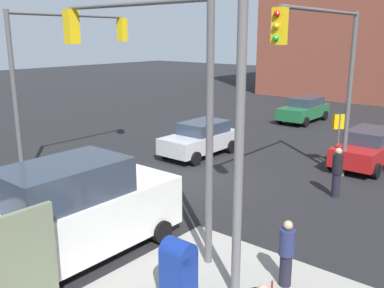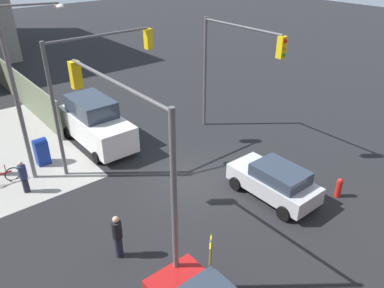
{
  "view_description": "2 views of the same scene",
  "coord_description": "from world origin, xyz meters",
  "px_view_note": "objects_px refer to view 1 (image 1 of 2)",
  "views": [
    {
      "loc": [
        12.3,
        10.47,
        5.6
      ],
      "look_at": [
        -0.92,
        -0.56,
        1.22
      ],
      "focal_mm": 40.0,
      "sensor_mm": 36.0,
      "label": 1
    },
    {
      "loc": [
        -11.46,
        9.54,
        10.12
      ],
      "look_at": [
        1.08,
        -0.72,
        1.32
      ],
      "focal_mm": 35.0,
      "sensor_mm": 36.0,
      "label": 2
    }
  ],
  "objects_px": {
    "pedestrian_waiting": "(287,253)",
    "pedestrian_crossing": "(337,172)",
    "traffic_signal_ne_corner": "(145,74)",
    "fire_hydrant": "(189,132)",
    "van_white_delivery": "(78,211)",
    "traffic_signal_se_corner": "(63,60)",
    "sedan_red": "(367,148)",
    "coupe_green": "(304,109)",
    "traffic_signal_nw_corner": "(327,63)",
    "street_lamp_corner": "(229,81)",
    "coupe_silver": "(200,138)",
    "mailbox_blue": "(178,269)"
  },
  "relations": [
    {
      "from": "mailbox_blue",
      "to": "street_lamp_corner",
      "type": "bearing_deg",
      "value": 157.97
    },
    {
      "from": "fire_hydrant",
      "to": "coupe_silver",
      "type": "bearing_deg",
      "value": 51.31
    },
    {
      "from": "traffic_signal_se_corner",
      "to": "mailbox_blue",
      "type": "relative_size",
      "value": 4.55
    },
    {
      "from": "traffic_signal_ne_corner",
      "to": "pedestrian_crossing",
      "type": "distance_m",
      "value": 7.99
    },
    {
      "from": "mailbox_blue",
      "to": "pedestrian_crossing",
      "type": "bearing_deg",
      "value": 178.6
    },
    {
      "from": "traffic_signal_nw_corner",
      "to": "street_lamp_corner",
      "type": "height_order",
      "value": "street_lamp_corner"
    },
    {
      "from": "fire_hydrant",
      "to": "van_white_delivery",
      "type": "height_order",
      "value": "van_white_delivery"
    },
    {
      "from": "traffic_signal_se_corner",
      "to": "mailbox_blue",
      "type": "bearing_deg",
      "value": 67.89
    },
    {
      "from": "traffic_signal_nw_corner",
      "to": "coupe_green",
      "type": "relative_size",
      "value": 1.5
    },
    {
      "from": "street_lamp_corner",
      "to": "pedestrian_crossing",
      "type": "relative_size",
      "value": 4.43
    },
    {
      "from": "traffic_signal_nw_corner",
      "to": "sedan_red",
      "type": "xyz_separation_m",
      "value": [
        -4.4,
        0.27,
        -3.83
      ]
    },
    {
      "from": "pedestrian_waiting",
      "to": "pedestrian_crossing",
      "type": "bearing_deg",
      "value": -57.17
    },
    {
      "from": "coupe_green",
      "to": "traffic_signal_se_corner",
      "type": "bearing_deg",
      "value": -9.21
    },
    {
      "from": "mailbox_blue",
      "to": "traffic_signal_se_corner",
      "type": "bearing_deg",
      "value": -112.11
    },
    {
      "from": "mailbox_blue",
      "to": "pedestrian_waiting",
      "type": "relative_size",
      "value": 0.89
    },
    {
      "from": "traffic_signal_se_corner",
      "to": "van_white_delivery",
      "type": "height_order",
      "value": "traffic_signal_se_corner"
    },
    {
      "from": "traffic_signal_nw_corner",
      "to": "fire_hydrant",
      "type": "bearing_deg",
      "value": -108.5
    },
    {
      "from": "coupe_silver",
      "to": "pedestrian_crossing",
      "type": "height_order",
      "value": "pedestrian_crossing"
    },
    {
      "from": "sedan_red",
      "to": "pedestrian_waiting",
      "type": "xyz_separation_m",
      "value": [
        10.69,
        1.73,
        -0.01
      ]
    },
    {
      "from": "traffic_signal_nw_corner",
      "to": "traffic_signal_se_corner",
      "type": "bearing_deg",
      "value": -63.79
    },
    {
      "from": "pedestrian_crossing",
      "to": "street_lamp_corner",
      "type": "bearing_deg",
      "value": 152.8
    },
    {
      "from": "traffic_signal_ne_corner",
      "to": "fire_hydrant",
      "type": "height_order",
      "value": "traffic_signal_ne_corner"
    },
    {
      "from": "traffic_signal_ne_corner",
      "to": "van_white_delivery",
      "type": "relative_size",
      "value": 1.2
    },
    {
      "from": "fire_hydrant",
      "to": "coupe_green",
      "type": "relative_size",
      "value": 0.22
    },
    {
      "from": "fire_hydrant",
      "to": "coupe_silver",
      "type": "relative_size",
      "value": 0.23
    },
    {
      "from": "traffic_signal_nw_corner",
      "to": "pedestrian_crossing",
      "type": "distance_m",
      "value": 3.8
    },
    {
      "from": "sedan_red",
      "to": "traffic_signal_ne_corner",
      "type": "bearing_deg",
      "value": -12.29
    },
    {
      "from": "van_white_delivery",
      "to": "pedestrian_crossing",
      "type": "relative_size",
      "value": 2.99
    },
    {
      "from": "fire_hydrant",
      "to": "pedestrian_waiting",
      "type": "distance_m",
      "value": 14.12
    },
    {
      "from": "coupe_silver",
      "to": "van_white_delivery",
      "type": "distance_m",
      "value": 10.31
    },
    {
      "from": "pedestrian_waiting",
      "to": "traffic_signal_se_corner",
      "type": "bearing_deg",
      "value": 11.4
    },
    {
      "from": "van_white_delivery",
      "to": "coupe_green",
      "type": "bearing_deg",
      "value": -169.95
    },
    {
      "from": "traffic_signal_nw_corner",
      "to": "fire_hydrant",
      "type": "xyz_separation_m",
      "value": [
        -2.91,
        -8.7,
        -4.19
      ]
    },
    {
      "from": "traffic_signal_ne_corner",
      "to": "pedestrian_crossing",
      "type": "relative_size",
      "value": 3.6
    },
    {
      "from": "coupe_green",
      "to": "pedestrian_crossing",
      "type": "height_order",
      "value": "pedestrian_crossing"
    },
    {
      "from": "coupe_green",
      "to": "pedestrian_waiting",
      "type": "height_order",
      "value": "coupe_green"
    },
    {
      "from": "traffic_signal_nw_corner",
      "to": "coupe_silver",
      "type": "distance_m",
      "value": 7.57
    },
    {
      "from": "street_lamp_corner",
      "to": "pedestrian_waiting",
      "type": "bearing_deg",
      "value": 130.58
    },
    {
      "from": "fire_hydrant",
      "to": "van_white_delivery",
      "type": "bearing_deg",
      "value": 27.71
    },
    {
      "from": "fire_hydrant",
      "to": "pedestrian_waiting",
      "type": "height_order",
      "value": "pedestrian_waiting"
    },
    {
      "from": "pedestrian_crossing",
      "to": "traffic_signal_se_corner",
      "type": "bearing_deg",
      "value": 84.95
    },
    {
      "from": "fire_hydrant",
      "to": "traffic_signal_nw_corner",
      "type": "bearing_deg",
      "value": 71.5
    },
    {
      "from": "pedestrian_waiting",
      "to": "sedan_red",
      "type": "bearing_deg",
      "value": -59.82
    },
    {
      "from": "traffic_signal_ne_corner",
      "to": "coupe_green",
      "type": "distance_m",
      "value": 19.44
    },
    {
      "from": "fire_hydrant",
      "to": "coupe_silver",
      "type": "height_order",
      "value": "coupe_silver"
    },
    {
      "from": "street_lamp_corner",
      "to": "traffic_signal_se_corner",
      "type": "bearing_deg",
      "value": -105.54
    },
    {
      "from": "sedan_red",
      "to": "pedestrian_waiting",
      "type": "distance_m",
      "value": 10.83
    },
    {
      "from": "street_lamp_corner",
      "to": "pedestrian_crossing",
      "type": "xyz_separation_m",
      "value": [
        -7.11,
        -0.24,
        -3.76
      ]
    },
    {
      "from": "fire_hydrant",
      "to": "pedestrian_crossing",
      "type": "xyz_separation_m",
      "value": [
        3.0,
        9.4,
        0.46
      ]
    },
    {
      "from": "pedestrian_crossing",
      "to": "sedan_red",
      "type": "bearing_deg",
      "value": -23.7
    }
  ]
}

